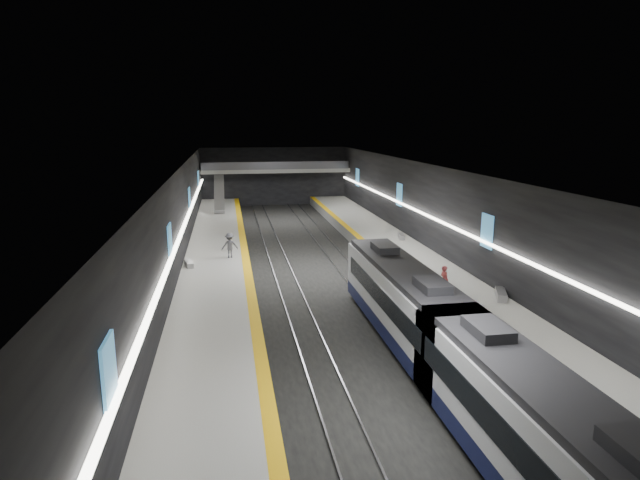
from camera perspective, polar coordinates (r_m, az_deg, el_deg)
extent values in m
plane|color=black|center=(41.54, -0.50, -3.44)|extent=(70.00, 70.00, 0.00)
cube|color=beige|center=(40.09, -0.52, 7.63)|extent=(20.00, 70.00, 0.04)
cube|color=black|center=(40.25, -14.70, 1.49)|extent=(0.04, 70.00, 8.00)
cube|color=black|center=(43.37, 12.65, 2.36)|extent=(0.04, 70.00, 8.00)
cube|color=black|center=(75.07, -4.90, 6.78)|extent=(20.00, 0.04, 8.00)
cube|color=slate|center=(40.90, -10.93, -3.19)|extent=(5.00, 70.00, 1.00)
cube|color=#A5A5A0|center=(40.77, -10.96, -2.50)|extent=(5.00, 70.00, 0.02)
cube|color=#F6B60C|center=(40.77, -7.87, -2.38)|extent=(0.60, 70.00, 0.02)
cube|color=slate|center=(43.22, 9.37, -2.28)|extent=(5.00, 70.00, 1.00)
cube|color=#A5A5A0|center=(43.10, 9.39, -1.63)|extent=(5.00, 70.00, 0.02)
cube|color=#F6B60C|center=(42.43, 6.58, -1.75)|extent=(0.60, 70.00, 0.02)
cube|color=gray|center=(41.14, -4.93, -3.55)|extent=(0.08, 70.00, 0.12)
cube|color=gray|center=(41.28, -2.94, -3.47)|extent=(0.08, 70.00, 0.12)
cube|color=gray|center=(41.84, 1.91, -3.24)|extent=(0.08, 70.00, 0.12)
cube|color=gray|center=(42.15, 3.83, -3.14)|extent=(0.08, 70.00, 0.12)
cube|color=#10153B|center=(19.00, 22.29, -22.59)|extent=(2.65, 15.00, 0.80)
cube|color=silver|center=(18.13, 22.74, -18.29)|extent=(2.65, 15.00, 2.50)
cube|color=black|center=(17.48, 23.14, -14.32)|extent=(2.44, 14.25, 0.30)
cube|color=black|center=(18.10, 22.76, -18.15)|extent=(2.69, 13.20, 1.00)
cube|color=#10153B|center=(29.26, 8.86, -8.99)|extent=(2.65, 15.00, 0.80)
cube|color=silver|center=(28.71, 8.97, -5.93)|extent=(2.65, 15.00, 2.50)
cube|color=black|center=(28.30, 9.07, -3.23)|extent=(2.44, 14.25, 0.30)
cube|color=black|center=(28.69, 8.98, -5.83)|extent=(2.69, 13.20, 1.00)
cube|color=black|center=(22.24, 15.31, -11.97)|extent=(1.85, 0.05, 1.20)
cube|color=teal|center=(16.34, -21.55, -13.38)|extent=(0.10, 1.50, 2.20)
cube|color=teal|center=(32.34, -15.71, -0.29)|extent=(0.10, 1.50, 2.20)
cube|color=teal|center=(50.01, -13.74, 4.20)|extent=(0.10, 1.50, 2.20)
cube|color=teal|center=(66.86, -12.84, 6.25)|extent=(0.10, 1.50, 2.20)
cube|color=teal|center=(36.11, 17.38, 0.91)|extent=(0.10, 1.50, 2.20)
cube|color=teal|center=(52.53, 8.46, 4.80)|extent=(0.10, 1.50, 2.20)
cube|color=teal|center=(68.76, 4.01, 6.69)|extent=(0.10, 1.50, 2.20)
cube|color=white|center=(40.27, -14.40, 1.22)|extent=(0.25, 68.60, 0.12)
cube|color=white|center=(43.33, 12.40, 2.10)|extent=(0.25, 68.60, 0.12)
cube|color=gray|center=(72.99, -4.78, 7.41)|extent=(20.00, 3.00, 0.50)
cube|color=#47474C|center=(71.49, -4.68, 7.91)|extent=(19.60, 0.08, 1.00)
cube|color=#99999E|center=(65.97, -10.71, 4.86)|extent=(1.20, 7.50, 3.92)
cube|color=#99999E|center=(40.43, -13.82, -2.48)|extent=(0.81, 1.71, 0.40)
cube|color=#99999E|center=(34.07, 18.74, -5.54)|extent=(1.26, 2.01, 0.48)
cube|color=#99999E|center=(49.17, 8.66, 0.38)|extent=(0.82, 1.76, 0.41)
imported|color=#C4494F|center=(33.50, 13.12, -4.26)|extent=(0.61, 0.77, 1.85)
imported|color=silver|center=(44.45, -9.47, -0.20)|extent=(0.58, 0.96, 1.53)
imported|color=#42434A|center=(42.16, -9.61, -0.60)|extent=(1.33, 0.84, 1.96)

